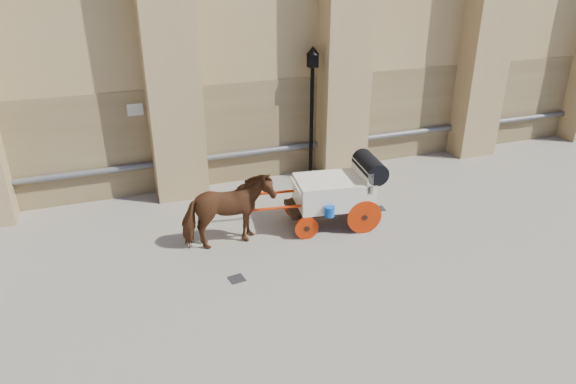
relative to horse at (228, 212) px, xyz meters
name	(u,v)px	position (x,y,z in m)	size (l,w,h in m)	color
ground	(252,248)	(0.44, -0.33, -0.88)	(90.00, 90.00, 0.00)	gray
horse	(228,212)	(0.00, 0.00, 0.00)	(0.95, 2.08, 1.76)	brown
carriage	(339,190)	(2.86, 0.10, 0.08)	(4.16, 1.65, 1.77)	black
street_lamp	(312,110)	(3.40, 3.19, 1.24)	(0.37, 0.37, 3.96)	black
drain_grate_near	(237,279)	(-0.21, -1.44, -0.87)	(0.32, 0.32, 0.01)	black
drain_grate_far	(379,208)	(4.28, 0.48, -0.87)	(0.32, 0.32, 0.01)	black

